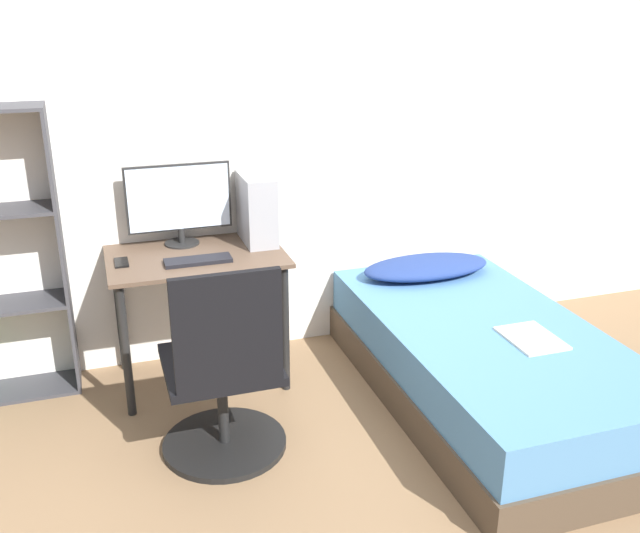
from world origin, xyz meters
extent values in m
plane|color=#846647|center=(0.00, 0.00, 0.00)|extent=(14.00, 14.00, 0.00)
cube|color=silver|center=(0.00, 1.45, 1.25)|extent=(8.00, 0.05, 2.50)
cube|color=brown|center=(-0.44, 1.12, 0.73)|extent=(0.92, 0.61, 0.02)
cylinder|color=black|center=(-0.86, 0.87, 0.36)|extent=(0.04, 0.04, 0.72)
cylinder|color=black|center=(-0.03, 0.87, 0.36)|extent=(0.04, 0.04, 0.72)
cylinder|color=black|center=(-0.86, 1.38, 0.36)|extent=(0.04, 0.04, 0.72)
cylinder|color=black|center=(-0.03, 1.38, 0.36)|extent=(0.04, 0.04, 0.72)
cube|color=#38383D|center=(-1.11, 1.29, 0.76)|extent=(0.02, 0.27, 1.53)
cube|color=#38383D|center=(-1.46, 1.29, 0.01)|extent=(0.67, 0.27, 0.02)
cylinder|color=black|center=(-0.46, 0.45, 0.01)|extent=(0.59, 0.59, 0.03)
cylinder|color=black|center=(-0.46, 0.45, 0.23)|extent=(0.05, 0.05, 0.39)
cube|color=black|center=(-0.46, 0.45, 0.44)|extent=(0.51, 0.51, 0.04)
cube|color=black|center=(-0.46, 0.21, 0.72)|extent=(0.46, 0.04, 0.51)
cube|color=#4C3D2D|center=(0.93, 0.43, 0.10)|extent=(1.04, 1.99, 0.20)
cube|color=teal|center=(0.93, 0.43, 0.32)|extent=(1.01, 1.95, 0.24)
ellipsoid|color=navy|center=(0.93, 1.17, 0.49)|extent=(0.79, 0.36, 0.11)
cube|color=silver|center=(1.05, 0.23, 0.44)|extent=(0.24, 0.32, 0.01)
cylinder|color=black|center=(-0.49, 1.32, 0.75)|extent=(0.19, 0.19, 0.01)
cylinder|color=black|center=(-0.49, 1.32, 0.79)|extent=(0.04, 0.04, 0.08)
cube|color=black|center=(-0.49, 1.32, 1.00)|extent=(0.56, 0.01, 0.37)
cube|color=silver|center=(-0.49, 1.31, 1.00)|extent=(0.54, 0.01, 0.34)
cube|color=black|center=(-0.45, 1.00, 0.75)|extent=(0.34, 0.12, 0.02)
cube|color=#99999E|center=(-0.08, 1.24, 0.93)|extent=(0.16, 0.34, 0.38)
cube|color=black|center=(-0.83, 1.11, 0.75)|extent=(0.07, 0.14, 0.01)
camera|label=1|loc=(-0.92, -2.43, 2.01)|focal=40.00mm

